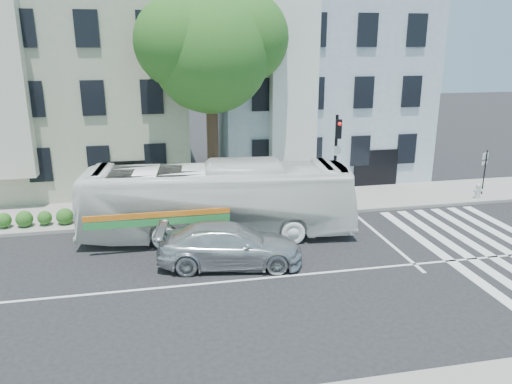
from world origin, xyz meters
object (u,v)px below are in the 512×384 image
object	(u,v)px
fire_hydrant	(478,191)
sedan	(230,245)
traffic_signal	(337,148)
bus	(218,200)

from	to	relation	value
fire_hydrant	sedan	bearing A→B (deg)	-159.66
traffic_signal	sedan	bearing A→B (deg)	-120.34
bus	traffic_signal	distance (m)	7.11
bus	sedan	world-z (taller)	bus
sedan	fire_hydrant	distance (m)	14.81
bus	traffic_signal	size ratio (longest dim) A/B	2.49
sedan	bus	bearing A→B (deg)	9.90
sedan	fire_hydrant	size ratio (longest dim) A/B	6.70
sedan	fire_hydrant	xyz separation A→B (m)	(13.89, 5.15, -0.22)
bus	sedan	distance (m)	3.08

